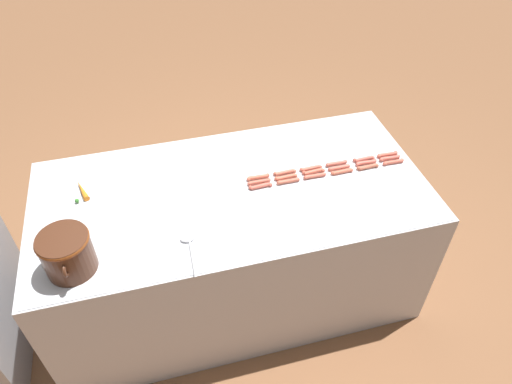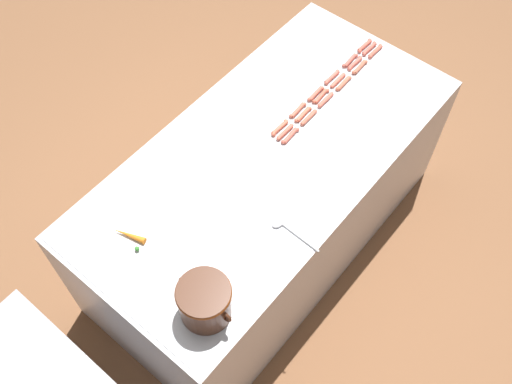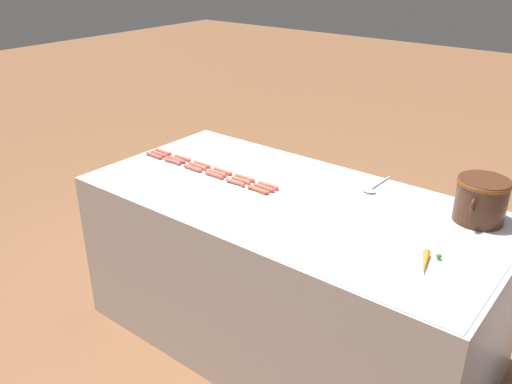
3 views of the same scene
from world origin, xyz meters
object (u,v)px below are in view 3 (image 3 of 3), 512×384
(carrot, at_px, (426,262))
(hot_dog_1, at_px, (182,158))
(hot_dog_11, at_px, (264,188))
(hot_dog_16, at_px, (235,182))
(hot_dog_15, at_px, (214,175))
(hot_dog_17, at_px, (258,190))
(hot_dog_3, at_px, (223,171))
(hot_dog_4, at_px, (245,178))
(hot_dog_8, at_px, (198,166))
(hot_dog_0, at_px, (163,152))
(bean_pot, at_px, (481,198))
(hot_dog_5, at_px, (268,185))
(hot_dog_14, at_px, (193,168))
(hot_dog_2, at_px, (202,164))
(hot_dog_13, at_px, (173,161))
(hot_dog_9, at_px, (217,173))
(hot_dog_7, at_px, (177,160))
(serving_spoon, at_px, (373,188))
(hot_dog_6, at_px, (159,154))
(hot_dog_12, at_px, (154,155))

(carrot, bearing_deg, hot_dog_1, -97.56)
(hot_dog_11, relative_size, hot_dog_16, 1.00)
(hot_dog_15, bearing_deg, hot_dog_17, 89.42)
(hot_dog_1, bearing_deg, hot_dog_3, 89.39)
(hot_dog_17, height_order, carrot, carrot)
(hot_dog_4, height_order, hot_dog_8, same)
(hot_dog_0, bearing_deg, hot_dog_17, 84.75)
(hot_dog_15, xyz_separation_m, carrot, (0.14, 1.27, 0.00))
(hot_dog_8, relative_size, bean_pot, 0.46)
(hot_dog_5, xyz_separation_m, hot_dog_14, (0.08, -0.48, 0.00))
(hot_dog_2, xyz_separation_m, hot_dog_15, (0.07, 0.16, 0.00))
(hot_dog_5, height_order, bean_pot, bean_pot)
(hot_dog_15, bearing_deg, hot_dog_13, -90.05)
(hot_dog_1, distance_m, carrot, 1.60)
(hot_dog_9, distance_m, bean_pot, 1.36)
(hot_dog_7, height_order, serving_spoon, hot_dog_7)
(hot_dog_15, bearing_deg, hot_dog_9, -172.47)
(hot_dog_6, distance_m, hot_dog_9, 0.48)
(hot_dog_4, bearing_deg, hot_dog_3, -88.66)
(hot_dog_11, distance_m, hot_dog_16, 0.17)
(hot_dog_9, height_order, bean_pot, bean_pot)
(hot_dog_11, bearing_deg, hot_dog_8, -90.00)
(hot_dog_2, xyz_separation_m, hot_dog_7, (0.04, -0.17, 0.00))
(hot_dog_0, distance_m, bean_pot, 1.82)
(hot_dog_14, height_order, bean_pot, bean_pot)
(hot_dog_0, bearing_deg, bean_pot, 99.84)
(hot_dog_15, bearing_deg, hot_dog_11, 96.52)
(hot_dog_2, bearing_deg, hot_dog_13, -66.58)
(hot_dog_7, distance_m, hot_dog_8, 0.17)
(hot_dog_5, bearing_deg, hot_dog_4, -90.01)
(hot_dog_4, relative_size, hot_dog_17, 1.00)
(hot_dog_6, distance_m, hot_dog_8, 0.32)
(hot_dog_7, distance_m, hot_dog_13, 0.03)
(hot_dog_11, xyz_separation_m, hot_dog_17, (0.04, -0.01, 0.00))
(hot_dog_14, distance_m, hot_dog_16, 0.31)
(hot_dog_5, distance_m, hot_dog_13, 0.65)
(hot_dog_11, height_order, hot_dog_12, same)
(hot_dog_12, relative_size, hot_dog_13, 1.00)
(hot_dog_13, relative_size, hot_dog_16, 1.00)
(hot_dog_0, relative_size, hot_dog_6, 1.00)
(hot_dog_3, xyz_separation_m, hot_dog_4, (-0.00, 0.16, 0.00))
(hot_dog_2, bearing_deg, hot_dog_0, -89.47)
(hot_dog_5, xyz_separation_m, hot_dog_9, (0.04, -0.32, 0.00))
(hot_dog_0, height_order, carrot, carrot)
(hot_dog_0, distance_m, carrot, 1.77)
(hot_dog_1, xyz_separation_m, serving_spoon, (-0.32, 1.09, -0.00))
(hot_dog_2, xyz_separation_m, hot_dog_5, (0.00, 0.48, 0.00))
(hot_dog_3, height_order, hot_dog_13, same)
(hot_dog_6, xyz_separation_m, hot_dog_11, (-0.00, 0.80, 0.00))
(hot_dog_16, xyz_separation_m, bean_pot, (-0.38, 1.15, 0.10))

